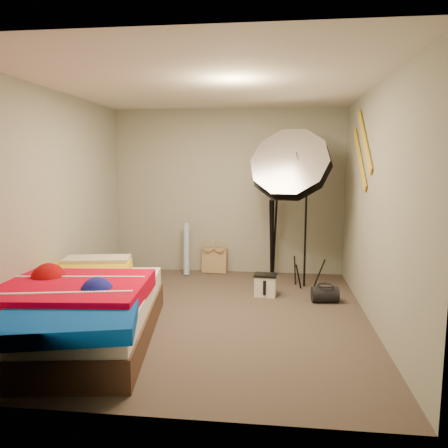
# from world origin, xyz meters

# --- Properties ---
(floor) EXTENTS (4.00, 4.00, 0.00)m
(floor) POSITION_xyz_m (0.00, 0.00, 0.00)
(floor) COLOR #4C4038
(floor) RESTS_ON ground
(ceiling) EXTENTS (4.00, 4.00, 0.00)m
(ceiling) POSITION_xyz_m (0.00, 0.00, 2.50)
(ceiling) COLOR silver
(ceiling) RESTS_ON wall_back
(wall_back) EXTENTS (3.50, 0.00, 3.50)m
(wall_back) POSITION_xyz_m (0.00, 2.00, 1.25)
(wall_back) COLOR #989C8B
(wall_back) RESTS_ON floor
(wall_front) EXTENTS (3.50, 0.00, 3.50)m
(wall_front) POSITION_xyz_m (0.00, -2.00, 1.25)
(wall_front) COLOR #989C8B
(wall_front) RESTS_ON floor
(wall_left) EXTENTS (0.00, 4.00, 4.00)m
(wall_left) POSITION_xyz_m (-1.75, 0.00, 1.25)
(wall_left) COLOR #989C8B
(wall_left) RESTS_ON floor
(wall_right) EXTENTS (0.00, 4.00, 4.00)m
(wall_right) POSITION_xyz_m (1.75, 0.00, 1.25)
(wall_right) COLOR #989C8B
(wall_right) RESTS_ON floor
(tote_bag) EXTENTS (0.40, 0.20, 0.40)m
(tote_bag) POSITION_xyz_m (-0.20, 1.90, 0.19)
(tote_bag) COLOR tan
(tote_bag) RESTS_ON floor
(wrapping_roll) EXTENTS (0.12, 0.24, 0.79)m
(wrapping_roll) POSITION_xyz_m (-0.61, 1.76, 0.39)
(wrapping_roll) COLOR #5D88CC
(wrapping_roll) RESTS_ON floor
(camera_case) EXTENTS (0.28, 0.21, 0.27)m
(camera_case) POSITION_xyz_m (0.61, 0.79, 0.13)
(camera_case) COLOR white
(camera_case) RESTS_ON floor
(duffel_bag) EXTENTS (0.34, 0.22, 0.19)m
(duffel_bag) POSITION_xyz_m (1.34, 0.62, 0.10)
(duffel_bag) COLOR black
(duffel_bag) RESTS_ON floor
(wall_stripe_upper) EXTENTS (0.02, 0.91, 0.78)m
(wall_stripe_upper) POSITION_xyz_m (1.73, 0.60, 1.95)
(wall_stripe_upper) COLOR gold
(wall_stripe_upper) RESTS_ON wall_right
(wall_stripe_lower) EXTENTS (0.02, 0.91, 0.78)m
(wall_stripe_lower) POSITION_xyz_m (1.73, 0.85, 1.75)
(wall_stripe_lower) COLOR gold
(wall_stripe_lower) RESTS_ON wall_right
(bed) EXTENTS (1.82, 2.42, 0.62)m
(bed) POSITION_xyz_m (-1.18, -0.83, 0.31)
(bed) COLOR #4E3223
(bed) RESTS_ON floor
(photo_umbrella) EXTENTS (1.43, 1.13, 2.27)m
(photo_umbrella) POSITION_xyz_m (0.92, 1.21, 1.63)
(photo_umbrella) COLOR black
(photo_umbrella) RESTS_ON floor
(camera_tripod) EXTENTS (0.09, 0.09, 1.26)m
(camera_tripod) POSITION_xyz_m (0.69, 1.79, 0.72)
(camera_tripod) COLOR black
(camera_tripod) RESTS_ON floor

